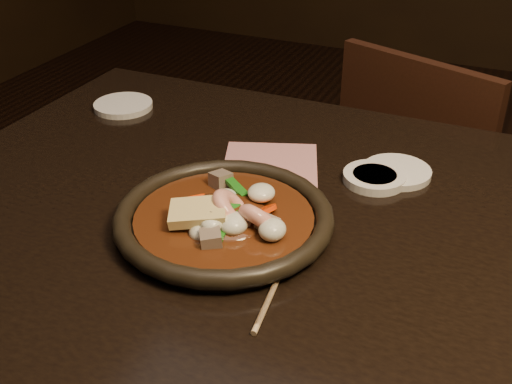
% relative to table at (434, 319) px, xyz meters
% --- Properties ---
extents(table, '(1.60, 0.90, 0.75)m').
position_rel_table_xyz_m(table, '(0.00, 0.00, 0.00)').
color(table, black).
rests_on(table, floor).
extents(chair, '(0.50, 0.50, 0.82)m').
position_rel_table_xyz_m(chair, '(-0.12, 0.69, -0.23)').
color(chair, black).
rests_on(chair, floor).
extents(plate, '(0.30, 0.30, 0.03)m').
position_rel_table_xyz_m(plate, '(-0.29, -0.02, 0.09)').
color(plate, black).
rests_on(plate, table).
extents(stirfry, '(0.19, 0.17, 0.07)m').
position_rel_table_xyz_m(stirfry, '(-0.29, -0.03, 0.10)').
color(stirfry, '#3C1A0B').
rests_on(stirfry, plate).
extents(soy_dish, '(0.10, 0.10, 0.01)m').
position_rel_table_xyz_m(soy_dish, '(-0.14, 0.19, 0.08)').
color(soy_dish, beige).
rests_on(soy_dish, table).
extents(saucer_left, '(0.11, 0.11, 0.01)m').
position_rel_table_xyz_m(saucer_left, '(-0.65, 0.27, 0.08)').
color(saucer_left, beige).
rests_on(saucer_left, table).
extents(saucer_right, '(0.11, 0.11, 0.01)m').
position_rel_table_xyz_m(saucer_right, '(-0.11, 0.22, 0.08)').
color(saucer_right, beige).
rests_on(saucer_right, table).
extents(chopsticks, '(0.04, 0.25, 0.01)m').
position_rel_table_xyz_m(chopsticks, '(-0.18, -0.08, 0.08)').
color(chopsticks, tan).
rests_on(chopsticks, table).
extents(napkin, '(0.19, 0.19, 0.00)m').
position_rel_table_xyz_m(napkin, '(-0.30, 0.17, 0.08)').
color(napkin, '#B16D6F').
rests_on(napkin, table).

